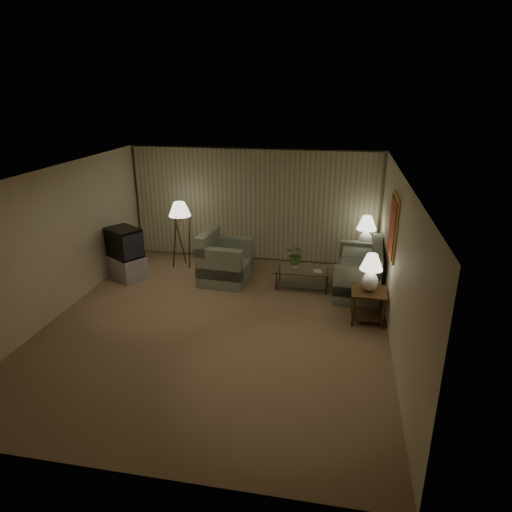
{
  "coord_description": "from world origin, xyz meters",
  "views": [
    {
      "loc": [
        2.04,
        -7.05,
        4.01
      ],
      "look_at": [
        0.59,
        0.6,
        1.12
      ],
      "focal_mm": 32.0,
      "sensor_mm": 36.0,
      "label": 1
    }
  ],
  "objects_px": {
    "floor_lamp": "(181,233)",
    "side_table_far": "(364,257)",
    "table_lamp_near": "(371,269)",
    "tv_cabinet": "(127,267)",
    "sofa": "(358,272)",
    "coffee_table": "(302,275)",
    "ottoman": "(235,259)",
    "armchair": "(225,263)",
    "table_lamp_far": "(366,230)",
    "vase": "(296,265)",
    "crt_tv": "(124,242)",
    "side_table_near": "(368,300)"
  },
  "relations": [
    {
      "from": "sofa",
      "to": "table_lamp_far",
      "type": "relative_size",
      "value": 2.5
    },
    {
      "from": "sofa",
      "to": "vase",
      "type": "bearing_deg",
      "value": -82.2
    },
    {
      "from": "crt_tv",
      "to": "floor_lamp",
      "type": "relative_size",
      "value": 0.59
    },
    {
      "from": "floor_lamp",
      "to": "tv_cabinet",
      "type": "bearing_deg",
      "value": -139.07
    },
    {
      "from": "side_table_far",
      "to": "vase",
      "type": "relative_size",
      "value": 3.76
    },
    {
      "from": "sofa",
      "to": "table_lamp_far",
      "type": "xyz_separation_m",
      "value": [
        0.15,
        0.95,
        0.65
      ]
    },
    {
      "from": "table_lamp_near",
      "to": "vase",
      "type": "height_order",
      "value": "table_lamp_near"
    },
    {
      "from": "table_lamp_far",
      "to": "crt_tv",
      "type": "height_order",
      "value": "table_lamp_far"
    },
    {
      "from": "table_lamp_far",
      "to": "vase",
      "type": "xyz_separation_m",
      "value": [
        -1.44,
        -1.05,
        -0.55
      ]
    },
    {
      "from": "table_lamp_far",
      "to": "coffee_table",
      "type": "xyz_separation_m",
      "value": [
        -1.29,
        -1.05,
        -0.77
      ]
    },
    {
      "from": "armchair",
      "to": "table_lamp_far",
      "type": "bearing_deg",
      "value": -66.75
    },
    {
      "from": "ottoman",
      "to": "tv_cabinet",
      "type": "bearing_deg",
      "value": -155.18
    },
    {
      "from": "coffee_table",
      "to": "vase",
      "type": "relative_size",
      "value": 7.35
    },
    {
      "from": "ottoman",
      "to": "vase",
      "type": "height_order",
      "value": "vase"
    },
    {
      "from": "side_table_near",
      "to": "coffee_table",
      "type": "relative_size",
      "value": 0.52
    },
    {
      "from": "table_lamp_near",
      "to": "tv_cabinet",
      "type": "bearing_deg",
      "value": 168.21
    },
    {
      "from": "sofa",
      "to": "side_table_far",
      "type": "relative_size",
      "value": 3.15
    },
    {
      "from": "floor_lamp",
      "to": "side_table_far",
      "type": "bearing_deg",
      "value": 4.75
    },
    {
      "from": "table_lamp_far",
      "to": "crt_tv",
      "type": "distance_m",
      "value": 5.35
    },
    {
      "from": "sofa",
      "to": "floor_lamp",
      "type": "xyz_separation_m",
      "value": [
        -4.05,
        0.6,
        0.42
      ]
    },
    {
      "from": "coffee_table",
      "to": "tv_cabinet",
      "type": "relative_size",
      "value": 1.12
    },
    {
      "from": "tv_cabinet",
      "to": "vase",
      "type": "bearing_deg",
      "value": 35.78
    },
    {
      "from": "armchair",
      "to": "sofa",
      "type": "bearing_deg",
      "value": -84.31
    },
    {
      "from": "armchair",
      "to": "side_table_far",
      "type": "height_order",
      "value": "armchair"
    },
    {
      "from": "armchair",
      "to": "vase",
      "type": "distance_m",
      "value": 1.53
    },
    {
      "from": "tv_cabinet",
      "to": "ottoman",
      "type": "bearing_deg",
      "value": 58.09
    },
    {
      "from": "sofa",
      "to": "coffee_table",
      "type": "height_order",
      "value": "sofa"
    },
    {
      "from": "armchair",
      "to": "ottoman",
      "type": "bearing_deg",
      "value": 3.41
    },
    {
      "from": "side_table_near",
      "to": "vase",
      "type": "height_order",
      "value": "side_table_near"
    },
    {
      "from": "table_lamp_near",
      "to": "floor_lamp",
      "type": "bearing_deg",
      "value": 155.05
    },
    {
      "from": "tv_cabinet",
      "to": "coffee_table",
      "type": "bearing_deg",
      "value": 35.68
    },
    {
      "from": "armchair",
      "to": "coffee_table",
      "type": "height_order",
      "value": "armchair"
    },
    {
      "from": "side_table_far",
      "to": "tv_cabinet",
      "type": "distance_m",
      "value": 5.34
    },
    {
      "from": "side_table_far",
      "to": "vase",
      "type": "height_order",
      "value": "side_table_far"
    },
    {
      "from": "side_table_near",
      "to": "tv_cabinet",
      "type": "bearing_deg",
      "value": 168.21
    },
    {
      "from": "side_table_near",
      "to": "coffee_table",
      "type": "xyz_separation_m",
      "value": [
        -1.29,
        1.25,
        -0.14
      ]
    },
    {
      "from": "armchair",
      "to": "vase",
      "type": "bearing_deg",
      "value": -86.74
    },
    {
      "from": "table_lamp_near",
      "to": "tv_cabinet",
      "type": "xyz_separation_m",
      "value": [
        -5.2,
        1.09,
        -0.76
      ]
    },
    {
      "from": "side_table_near",
      "to": "ottoman",
      "type": "distance_m",
      "value": 3.65
    },
    {
      "from": "coffee_table",
      "to": "floor_lamp",
      "type": "distance_m",
      "value": 3.04
    },
    {
      "from": "table_lamp_far",
      "to": "coffee_table",
      "type": "distance_m",
      "value": 1.84
    },
    {
      "from": "sofa",
      "to": "ottoman",
      "type": "xyz_separation_m",
      "value": [
        -2.81,
        0.77,
        -0.18
      ]
    },
    {
      "from": "table_lamp_far",
      "to": "side_table_far",
      "type": "bearing_deg",
      "value": 45.0
    },
    {
      "from": "side_table_near",
      "to": "crt_tv",
      "type": "bearing_deg",
      "value": 168.21
    },
    {
      "from": "sofa",
      "to": "side_table_near",
      "type": "height_order",
      "value": "sofa"
    },
    {
      "from": "sofa",
      "to": "side_table_near",
      "type": "distance_m",
      "value": 1.36
    },
    {
      "from": "side_table_far",
      "to": "tv_cabinet",
      "type": "bearing_deg",
      "value": -166.83
    },
    {
      "from": "table_lamp_far",
      "to": "tv_cabinet",
      "type": "relative_size",
      "value": 0.72
    },
    {
      "from": "crt_tv",
      "to": "ottoman",
      "type": "height_order",
      "value": "crt_tv"
    },
    {
      "from": "table_lamp_near",
      "to": "coffee_table",
      "type": "height_order",
      "value": "table_lamp_near"
    }
  ]
}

